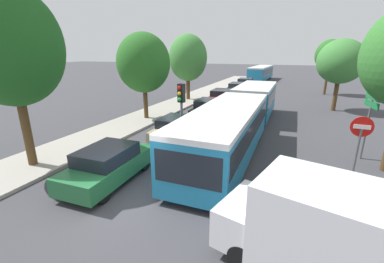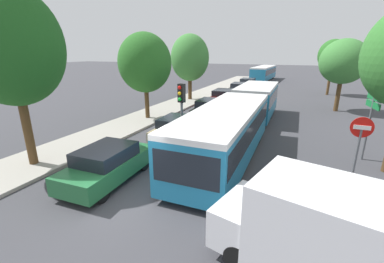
# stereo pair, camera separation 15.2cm
# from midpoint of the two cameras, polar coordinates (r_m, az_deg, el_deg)

# --- Properties ---
(ground_plane) EXTENTS (200.00, 200.00, 0.00)m
(ground_plane) POSITION_cam_midpoint_polar(r_m,az_deg,el_deg) (9.18, -12.70, -15.20)
(ground_plane) COLOR #3D3D42
(kerb_strip_left) EXTENTS (3.20, 51.00, 0.14)m
(kerb_strip_left) POSITION_cam_midpoint_polar(r_m,az_deg,el_deg) (29.13, 1.25, 7.85)
(kerb_strip_left) COLOR #9E998E
(kerb_strip_left) RESTS_ON ground
(articulated_bus) EXTENTS (2.69, 16.61, 2.46)m
(articulated_bus) POSITION_cam_midpoint_polar(r_m,az_deg,el_deg) (15.24, 11.39, 3.91)
(articulated_bus) COLOR teal
(articulated_bus) RESTS_ON ground
(city_bus_rear) EXTENTS (2.92, 11.31, 2.41)m
(city_bus_rear) POSITION_cam_midpoint_polar(r_m,az_deg,el_deg) (47.72, 15.76, 12.54)
(city_bus_rear) COLOR teal
(city_bus_rear) RESTS_ON ground
(queued_car_green) EXTENTS (1.87, 4.16, 1.43)m
(queued_car_green) POSITION_cam_midpoint_polar(r_m,az_deg,el_deg) (10.48, -17.73, -6.86)
(queued_car_green) COLOR #236638
(queued_car_green) RESTS_ON ground
(queued_car_tan) EXTENTS (1.77, 3.95, 1.35)m
(queued_car_tan) POSITION_cam_midpoint_polar(r_m,az_deg,el_deg) (14.66, -3.18, 0.72)
(queued_car_tan) COLOR tan
(queued_car_tan) RESTS_ON ground
(queued_car_black) EXTENTS (1.89, 4.21, 1.44)m
(queued_car_black) POSITION_cam_midpoint_polar(r_m,az_deg,el_deg) (19.55, 4.21, 5.07)
(queued_car_black) COLOR black
(queued_car_black) RESTS_ON ground
(queued_car_red) EXTENTS (1.96, 4.37, 1.50)m
(queued_car_red) POSITION_cam_midpoint_polar(r_m,az_deg,el_deg) (24.41, 7.24, 7.51)
(queued_car_red) COLOR #B21E19
(queued_car_red) RESTS_ON ground
(queued_car_white) EXTENTS (1.96, 4.38, 1.50)m
(queued_car_white) POSITION_cam_midpoint_polar(r_m,az_deg,el_deg) (29.99, 10.71, 9.17)
(queued_car_white) COLOR white
(queued_car_white) RESTS_ON ground
(queued_car_silver) EXTENTS (1.96, 4.37, 1.50)m
(queued_car_silver) POSITION_cam_midpoint_polar(r_m,az_deg,el_deg) (35.32, 12.39, 10.27)
(queued_car_silver) COLOR #B7BABF
(queued_car_silver) RESTS_ON ground
(white_van) EXTENTS (5.32, 3.09, 2.31)m
(white_van) POSITION_cam_midpoint_polar(r_m,az_deg,el_deg) (6.42, 31.37, -20.01)
(white_van) COLOR silver
(white_van) RESTS_ON ground
(traffic_light) EXTENTS (0.36, 0.39, 3.40)m
(traffic_light) POSITION_cam_midpoint_polar(r_m,az_deg,el_deg) (12.61, -2.02, 6.48)
(traffic_light) COLOR #56595E
(traffic_light) RESTS_ON ground
(no_entry_sign) EXTENTS (0.70, 0.08, 2.82)m
(no_entry_sign) POSITION_cam_midpoint_polar(r_m,az_deg,el_deg) (10.40, 33.40, -2.37)
(no_entry_sign) COLOR #56595E
(no_entry_sign) RESTS_ON ground
(direction_sign_post) EXTENTS (0.28, 1.39, 3.60)m
(direction_sign_post) POSITION_cam_midpoint_polar(r_m,az_deg,el_deg) (14.01, 35.47, 4.65)
(direction_sign_post) COLOR #56595E
(direction_sign_post) RESTS_ON ground
(tree_left_near) EXTENTS (3.90, 3.90, 7.39)m
(tree_left_near) POSITION_cam_midpoint_polar(r_m,az_deg,el_deg) (12.58, -34.91, 14.65)
(tree_left_near) COLOR #51381E
(tree_left_near) RESTS_ON ground
(tree_left_mid) EXTENTS (3.75, 3.75, 6.20)m
(tree_left_mid) POSITION_cam_midpoint_polar(r_m,az_deg,el_deg) (19.01, -10.19, 14.76)
(tree_left_mid) COLOR #51381E
(tree_left_mid) RESTS_ON ground
(tree_left_far) EXTENTS (3.81, 3.81, 6.57)m
(tree_left_far) POSITION_cam_midpoint_polar(r_m,az_deg,el_deg) (26.61, -0.25, 15.80)
(tree_left_far) COLOR #51381E
(tree_left_far) RESTS_ON ground
(tree_right_mid) EXTENTS (3.71, 3.71, 5.89)m
(tree_right_mid) POSITION_cam_midpoint_polar(r_m,az_deg,el_deg) (24.88, 30.79, 13.17)
(tree_right_mid) COLOR #51381E
(tree_right_mid) RESTS_ON ground
(tree_right_far) EXTENTS (3.21, 3.21, 6.22)m
(tree_right_far) POSITION_cam_midpoint_polar(r_m,az_deg,el_deg) (34.17, 28.97, 14.55)
(tree_right_far) COLOR #51381E
(tree_right_far) RESTS_ON ground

